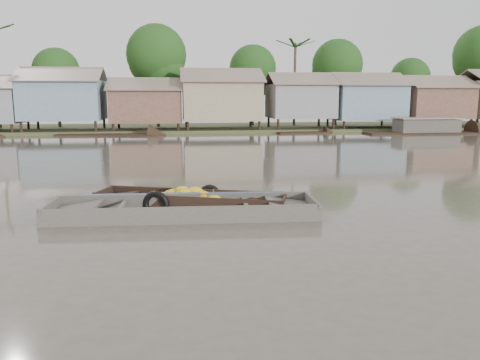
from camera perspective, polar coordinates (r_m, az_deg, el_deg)
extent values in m
plane|color=#4E453B|center=(11.60, -0.53, -4.74)|extent=(120.00, 120.00, 0.00)
cube|color=#384723|center=(44.25, -5.99, 6.20)|extent=(120.00, 12.00, 0.50)
cube|color=slate|center=(41.63, -20.68, 9.09)|extent=(6.20, 5.20, 3.20)
cube|color=brown|center=(40.30, -21.31, 11.96)|extent=(6.60, 3.02, 1.28)
cube|color=brown|center=(43.04, -20.44, 11.85)|extent=(6.60, 3.02, 1.28)
cube|color=brown|center=(40.70, -11.30, 8.82)|extent=(5.80, 4.60, 2.70)
cube|color=brown|center=(39.47, -11.49, 11.40)|extent=(6.20, 2.67, 1.14)
cube|color=brown|center=(41.95, -11.28, 11.32)|extent=(6.20, 2.67, 1.14)
cube|color=gray|center=(40.81, -2.33, 9.64)|extent=(6.50, 5.30, 3.30)
cube|color=brown|center=(39.43, -2.15, 12.68)|extent=(6.90, 3.08, 1.31)
cube|color=brown|center=(42.27, -2.54, 12.50)|extent=(6.90, 3.08, 1.31)
cube|color=gray|center=(42.07, 7.34, 9.52)|extent=(5.40, 4.70, 2.90)
cube|color=brown|center=(40.87, 7.87, 12.15)|extent=(5.80, 2.73, 1.17)
cube|color=brown|center=(43.32, 6.95, 12.05)|extent=(5.80, 2.73, 1.17)
cube|color=slate|center=(44.01, 15.00, 9.15)|extent=(6.00, 5.00, 3.10)
cube|color=brown|center=(42.79, 15.83, 11.78)|extent=(6.40, 2.90, 1.24)
cube|color=brown|center=(45.28, 14.45, 11.73)|extent=(6.40, 2.90, 1.24)
cube|color=brown|center=(46.89, 22.43, 8.71)|extent=(5.70, 4.90, 2.80)
cube|color=brown|center=(45.77, 23.42, 10.95)|extent=(6.10, 2.85, 1.21)
cube|color=brown|center=(48.06, 21.78, 10.98)|extent=(6.10, 2.85, 1.21)
cylinder|color=#473323|center=(46.35, -21.26, 8.78)|extent=(0.28, 0.28, 4.90)
sphere|color=#143912|center=(46.41, -21.49, 12.23)|extent=(4.20, 4.20, 4.20)
cylinder|color=#473323|center=(44.15, -10.02, 10.18)|extent=(0.28, 0.28, 6.30)
sphere|color=#143912|center=(44.31, -10.17, 14.84)|extent=(5.40, 5.40, 5.40)
cylinder|color=#473323|center=(45.73, 1.55, 9.66)|extent=(0.28, 0.28, 5.25)
sphere|color=#143912|center=(45.81, 1.57, 13.42)|extent=(4.50, 4.50, 4.50)
cylinder|color=#473323|center=(46.74, 11.62, 9.69)|extent=(0.28, 0.28, 5.60)
sphere|color=#143912|center=(46.84, 11.76, 13.60)|extent=(4.80, 4.80, 4.80)
cylinder|color=#473323|center=(50.84, 19.86, 8.73)|extent=(0.28, 0.28, 4.55)
sphere|color=#143912|center=(50.87, 20.04, 11.65)|extent=(3.90, 3.90, 3.90)
cylinder|color=#473323|center=(53.59, 27.17, 9.39)|extent=(0.28, 0.28, 6.65)
cylinder|color=#473323|center=(46.07, 6.67, 11.32)|extent=(0.24, 0.24, 8.00)
cube|color=black|center=(13.08, -6.04, -3.45)|extent=(5.24, 2.67, 0.08)
cube|color=black|center=(13.56, -5.34, -2.06)|extent=(5.07, 1.90, 0.49)
cube|color=black|center=(12.51, -6.84, -3.12)|extent=(5.07, 1.90, 0.49)
cube|color=black|center=(12.51, 5.40, -3.10)|extent=(0.44, 1.11, 0.47)
cube|color=black|center=(12.55, 3.35, -2.75)|extent=(1.18, 1.24, 0.19)
cube|color=black|center=(14.04, -16.25, -2.01)|extent=(0.44, 1.11, 0.47)
cube|color=black|center=(13.82, -14.60, -1.87)|extent=(1.18, 1.24, 0.19)
cube|color=black|center=(13.44, -11.14, -1.89)|extent=(0.46, 1.08, 0.05)
cube|color=black|center=(12.70, -0.70, -2.40)|extent=(0.46, 1.08, 0.05)
ellipsoid|color=yellow|center=(13.12, -6.12, -1.64)|extent=(0.47, 0.40, 0.25)
ellipsoid|color=yellow|center=(13.28, -9.72, -2.37)|extent=(0.39, 0.33, 0.20)
ellipsoid|color=yellow|center=(13.18, -6.81, -1.67)|extent=(0.44, 0.37, 0.23)
ellipsoid|color=yellow|center=(13.27, -4.46, -1.95)|extent=(0.41, 0.35, 0.22)
ellipsoid|color=yellow|center=(12.99, -9.25, -2.47)|extent=(0.49, 0.41, 0.26)
ellipsoid|color=yellow|center=(12.88, -6.65, -1.61)|extent=(0.47, 0.40, 0.25)
ellipsoid|color=yellow|center=(12.69, -3.20, -2.29)|extent=(0.46, 0.39, 0.24)
ellipsoid|color=yellow|center=(12.80, -5.58, -2.09)|extent=(0.43, 0.36, 0.23)
ellipsoid|color=yellow|center=(12.89, -5.92, -1.82)|extent=(0.45, 0.38, 0.23)
ellipsoid|color=yellow|center=(12.98, -9.07, -2.54)|extent=(0.48, 0.41, 0.25)
ellipsoid|color=yellow|center=(13.08, -9.23, -2.21)|extent=(0.50, 0.42, 0.26)
ellipsoid|color=yellow|center=(12.85, -4.70, -1.81)|extent=(0.46, 0.38, 0.24)
ellipsoid|color=yellow|center=(12.73, -4.43, -1.84)|extent=(0.39, 0.33, 0.21)
ellipsoid|color=yellow|center=(12.88, -7.82, -2.08)|extent=(0.38, 0.32, 0.20)
ellipsoid|color=yellow|center=(13.42, -9.45, -1.96)|extent=(0.46, 0.38, 0.24)
ellipsoid|color=yellow|center=(13.00, -2.63, -2.06)|extent=(0.49, 0.41, 0.26)
ellipsoid|color=yellow|center=(13.24, -9.38, -2.04)|extent=(0.50, 0.42, 0.26)
ellipsoid|color=yellow|center=(13.04, -8.88, -2.21)|extent=(0.44, 0.37, 0.23)
ellipsoid|color=yellow|center=(12.99, -7.03, -1.74)|extent=(0.47, 0.39, 0.24)
ellipsoid|color=yellow|center=(13.22, -6.47, -1.67)|extent=(0.44, 0.37, 0.23)
ellipsoid|color=yellow|center=(13.27, -6.35, -1.78)|extent=(0.41, 0.34, 0.21)
ellipsoid|color=yellow|center=(12.48, -2.58, -2.93)|extent=(0.42, 0.35, 0.22)
ellipsoid|color=yellow|center=(13.20, -8.00, -1.60)|extent=(0.50, 0.42, 0.26)
ellipsoid|color=yellow|center=(12.71, -6.10, -2.64)|extent=(0.40, 0.34, 0.21)
ellipsoid|color=yellow|center=(13.03, -9.94, -2.71)|extent=(0.40, 0.33, 0.21)
ellipsoid|color=yellow|center=(13.05, -5.85, -1.38)|extent=(0.38, 0.32, 0.20)
ellipsoid|color=yellow|center=(13.10, -7.05, -1.28)|extent=(0.47, 0.40, 0.25)
ellipsoid|color=yellow|center=(13.34, -6.81, -1.56)|extent=(0.40, 0.33, 0.21)
ellipsoid|color=yellow|center=(13.25, -8.48, -1.67)|extent=(0.43, 0.36, 0.22)
ellipsoid|color=yellow|center=(12.91, -5.49, -1.42)|extent=(0.51, 0.43, 0.27)
ellipsoid|color=yellow|center=(13.25, -4.66, -1.93)|extent=(0.43, 0.36, 0.23)
ellipsoid|color=yellow|center=(13.10, -3.21, -2.16)|extent=(0.43, 0.36, 0.23)
cylinder|color=#3F6626|center=(13.13, -8.04, -1.30)|extent=(0.04, 0.04, 0.17)
cylinder|color=#3F6626|center=(12.93, -5.28, -1.43)|extent=(0.04, 0.04, 0.17)
cylinder|color=#3F6626|center=(12.80, -3.26, -1.52)|extent=(0.04, 0.04, 0.17)
torus|color=black|center=(13.53, -3.72, -1.99)|extent=(0.71, 0.39, 0.70)
torus|color=black|center=(12.70, -10.19, -2.93)|extent=(0.76, 0.41, 0.75)
cube|color=#403C36|center=(12.02, -6.80, -4.68)|extent=(6.65, 1.78, 0.08)
cube|color=#403C36|center=(12.75, -6.69, -2.77)|extent=(6.72, 0.52, 0.54)
cube|color=#403C36|center=(11.18, -6.97, -4.60)|extent=(6.72, 0.52, 0.54)
cube|color=#403C36|center=(12.28, 8.73, -3.31)|extent=(0.15, 1.64, 0.51)
cube|color=#403C36|center=(12.15, 6.11, -3.09)|extent=(1.22, 1.48, 0.22)
cube|color=#403C36|center=(12.53, -22.06, -3.67)|extent=(0.15, 1.64, 0.51)
cube|color=#403C36|center=(12.36, -19.54, -3.39)|extent=(1.22, 1.48, 0.22)
cube|color=#403C36|center=(12.10, -14.31, -3.19)|extent=(0.19, 1.58, 0.05)
cube|color=#403C36|center=(11.98, 0.72, -3.01)|extent=(0.19, 1.58, 0.05)
cube|color=#665E54|center=(12.01, -6.80, -4.52)|extent=(5.07, 1.56, 0.02)
cube|color=navy|center=(12.75, -6.70, -1.81)|extent=(5.43, 0.38, 0.13)
torus|color=olive|center=(11.77, -0.25, -4.64)|extent=(0.38, 0.38, 0.05)
torus|color=olive|center=(11.76, -0.25, -4.47)|extent=(0.30, 0.30, 0.05)
cube|color=black|center=(39.08, 7.67, 5.58)|extent=(4.36, 1.45, 0.35)
cube|color=black|center=(37.99, -16.07, 5.15)|extent=(7.72, 2.95, 0.35)
cube|color=black|center=(41.18, 21.26, 5.21)|extent=(9.45, 2.08, 0.35)
cube|color=black|center=(41.56, 21.76, 6.05)|extent=(5.00, 2.00, 1.20)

